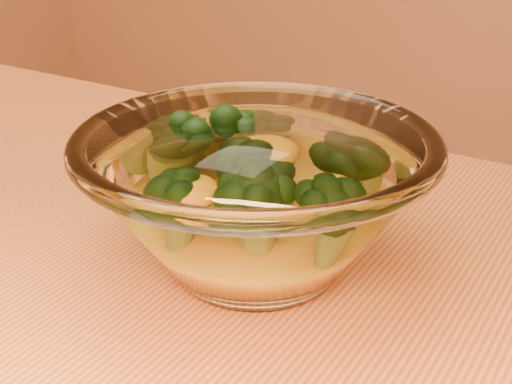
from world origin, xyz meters
TOP-DOWN VIEW (x-y plane):
  - glass_bowl at (0.09, 0.11)m, footprint 0.24×0.24m
  - cheese_sauce at (0.09, 0.11)m, footprint 0.13×0.13m
  - broccoli_heap at (0.08, 0.12)m, footprint 0.17×0.13m

SIDE VIEW (x-z plane):
  - cheese_sauce at x=0.09m, z-range 0.76..0.80m
  - glass_bowl at x=0.09m, z-range 0.75..0.86m
  - broccoli_heap at x=0.08m, z-range 0.79..0.85m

